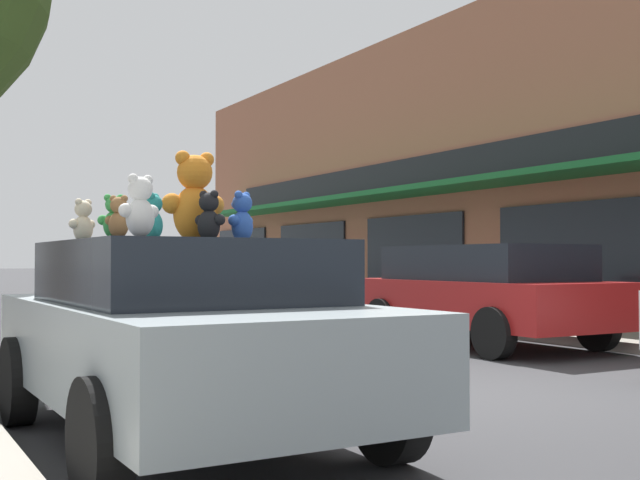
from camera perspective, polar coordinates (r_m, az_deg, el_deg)
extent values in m
plane|color=#333335|center=(8.09, 9.94, -10.74)|extent=(260.00, 260.00, 0.00)
cube|color=#19662D|center=(17.16, 9.79, 3.86)|extent=(1.36, 25.51, 0.12)
cube|color=black|center=(17.62, 11.38, 5.53)|extent=(0.08, 24.30, 0.70)
cube|color=black|center=(15.68, 17.51, -1.05)|extent=(0.06, 3.85, 2.00)
cube|color=black|center=(19.48, 6.55, -1.18)|extent=(0.06, 3.85, 2.00)
cube|color=black|center=(23.76, -0.66, -1.24)|extent=(0.06, 3.85, 2.00)
cube|color=black|center=(28.30, -5.61, -1.26)|extent=(0.06, 3.85, 2.00)
cube|color=#8C999E|center=(5.91, -9.65, -7.55)|extent=(1.93, 4.03, 0.66)
cube|color=black|center=(5.87, -9.62, -2.22)|extent=(1.69, 2.22, 0.44)
cylinder|color=black|center=(6.91, -20.69, -9.34)|extent=(0.21, 0.70, 0.70)
cylinder|color=black|center=(7.44, -6.22, -8.85)|extent=(0.21, 0.70, 0.70)
cylinder|color=black|center=(4.51, -15.45, -13.68)|extent=(0.21, 0.70, 0.70)
cylinder|color=black|center=(5.28, 4.95, -11.90)|extent=(0.21, 0.70, 0.70)
ellipsoid|color=orange|center=(6.09, -8.91, 1.84)|extent=(0.33, 0.28, 0.42)
sphere|color=orange|center=(6.12, -8.90, 4.76)|extent=(0.27, 0.27, 0.27)
sphere|color=orange|center=(6.17, -8.06, 5.68)|extent=(0.12, 0.12, 0.11)
sphere|color=orange|center=(6.10, -9.74, 5.77)|extent=(0.12, 0.12, 0.11)
sphere|color=#FFBA41|center=(6.22, -9.30, 4.51)|extent=(0.10, 0.10, 0.10)
sphere|color=orange|center=(6.19, -7.53, 2.48)|extent=(0.16, 0.16, 0.15)
sphere|color=orange|center=(6.06, -10.49, 2.57)|extent=(0.16, 0.16, 0.15)
ellipsoid|color=beige|center=(6.36, -16.49, 0.77)|extent=(0.20, 0.19, 0.21)
sphere|color=beige|center=(6.37, -16.48, 2.13)|extent=(0.18, 0.18, 0.13)
sphere|color=beige|center=(6.41, -16.17, 2.56)|extent=(0.07, 0.07, 0.05)
sphere|color=beige|center=(6.34, -16.79, 2.61)|extent=(0.07, 0.07, 0.05)
sphere|color=white|center=(6.41, -16.82, 2.04)|extent=(0.07, 0.07, 0.05)
sphere|color=beige|center=(6.43, -16.03, 1.06)|extent=(0.10, 0.10, 0.08)
sphere|color=beige|center=(6.32, -17.11, 1.12)|extent=(0.10, 0.10, 0.08)
ellipsoid|color=green|center=(5.29, -14.45, 1.04)|extent=(0.17, 0.15, 0.18)
sphere|color=green|center=(5.30, -14.44, 2.45)|extent=(0.14, 0.14, 0.11)
sphere|color=green|center=(5.30, -14.00, 2.93)|extent=(0.06, 0.06, 0.05)
sphere|color=green|center=(5.30, -14.87, 2.93)|extent=(0.06, 0.06, 0.05)
sphere|color=#5ADA6D|center=(5.35, -14.41, 2.35)|extent=(0.05, 0.05, 0.04)
sphere|color=green|center=(5.30, -13.67, 1.37)|extent=(0.08, 0.08, 0.07)
sphere|color=green|center=(5.31, -15.21, 1.37)|extent=(0.08, 0.08, 0.07)
ellipsoid|color=teal|center=(5.59, -11.79, 1.02)|extent=(0.20, 0.20, 0.20)
sphere|color=teal|center=(5.60, -11.78, 2.53)|extent=(0.18, 0.18, 0.13)
sphere|color=teal|center=(5.65, -11.64, 3.01)|extent=(0.07, 0.07, 0.05)
sphere|color=teal|center=(5.56, -11.92, 3.08)|extent=(0.07, 0.07, 0.05)
sphere|color=#47CDC6|center=(5.62, -12.31, 2.45)|extent=(0.07, 0.07, 0.05)
sphere|color=teal|center=(5.67, -11.65, 1.34)|extent=(0.10, 0.10, 0.07)
sphere|color=teal|center=(5.52, -12.15, 1.42)|extent=(0.10, 0.10, 0.07)
ellipsoid|color=black|center=(5.84, -7.91, 1.03)|extent=(0.21, 0.22, 0.23)
sphere|color=black|center=(5.84, -7.91, 2.68)|extent=(0.19, 0.19, 0.14)
sphere|color=black|center=(5.81, -7.53, 3.25)|extent=(0.08, 0.08, 0.06)
sphere|color=black|center=(5.88, -8.28, 3.20)|extent=(0.08, 0.08, 0.06)
sphere|color=#3A3A3D|center=(5.89, -7.50, 2.56)|extent=(0.07, 0.07, 0.05)
sphere|color=black|center=(5.79, -7.15, 1.44)|extent=(0.11, 0.11, 0.08)
sphere|color=black|center=(5.91, -8.48, 1.39)|extent=(0.11, 0.11, 0.08)
ellipsoid|color=olive|center=(5.17, -14.13, 1.05)|extent=(0.17, 0.17, 0.17)
sphere|color=olive|center=(5.17, -14.12, 2.41)|extent=(0.15, 0.15, 0.11)
sphere|color=olive|center=(5.16, -13.75, 2.88)|extent=(0.06, 0.06, 0.04)
sphere|color=olive|center=(5.19, -14.49, 2.86)|extent=(0.06, 0.06, 0.04)
sphere|color=tan|center=(5.21, -13.88, 2.31)|extent=(0.06, 0.06, 0.04)
sphere|color=olive|center=(5.14, -13.42, 1.38)|extent=(0.09, 0.09, 0.06)
sphere|color=olive|center=(5.21, -14.73, 1.35)|extent=(0.09, 0.09, 0.06)
ellipsoid|color=blue|center=(6.07, -5.55, 0.97)|extent=(0.24, 0.23, 0.24)
sphere|color=blue|center=(6.08, -5.55, 2.63)|extent=(0.21, 0.21, 0.15)
sphere|color=blue|center=(6.13, -5.28, 3.14)|extent=(0.09, 0.09, 0.06)
sphere|color=blue|center=(6.04, -5.82, 3.21)|extent=(0.09, 0.09, 0.06)
sphere|color=#548DFF|center=(6.11, -6.06, 2.52)|extent=(0.08, 0.08, 0.06)
sphere|color=blue|center=(6.16, -5.20, 1.33)|extent=(0.12, 0.12, 0.09)
sphere|color=blue|center=(5.99, -6.14, 1.40)|extent=(0.12, 0.12, 0.09)
ellipsoid|color=white|center=(4.90, -12.66, 1.55)|extent=(0.22, 0.20, 0.23)
sphere|color=white|center=(4.92, -12.65, 3.56)|extent=(0.19, 0.19, 0.15)
sphere|color=white|center=(4.95, -12.15, 4.19)|extent=(0.08, 0.08, 0.06)
sphere|color=white|center=(4.89, -13.15, 4.27)|extent=(0.08, 0.08, 0.06)
sphere|color=white|center=(4.97, -13.08, 3.41)|extent=(0.07, 0.07, 0.06)
sphere|color=white|center=(4.97, -11.88, 1.98)|extent=(0.11, 0.11, 0.09)
sphere|color=white|center=(4.86, -13.65, 2.07)|extent=(0.11, 0.11, 0.09)
cube|color=maroon|center=(12.45, 11.60, -4.32)|extent=(2.01, 4.21, 0.66)
cube|color=black|center=(12.44, 11.59, -1.60)|extent=(1.77, 2.96, 0.52)
cylinder|color=black|center=(12.91, 4.46, -5.71)|extent=(0.20, 0.70, 0.70)
cylinder|color=black|center=(14.10, 11.13, -5.33)|extent=(0.20, 0.70, 0.70)
cylinder|color=black|center=(10.85, 12.24, -6.49)|extent=(0.20, 0.70, 0.70)
cylinder|color=black|center=(12.24, 19.16, -5.87)|extent=(0.20, 0.70, 0.70)
cube|color=#B7B7BC|center=(18.58, -3.40, -3.48)|extent=(1.88, 4.17, 0.61)
cube|color=black|center=(18.57, -3.40, -1.76)|extent=(1.65, 2.42, 0.51)
cylinder|color=black|center=(19.40, -7.54, -4.28)|extent=(0.20, 0.70, 0.70)
cylinder|color=black|center=(20.16, -2.67, -4.18)|extent=(0.20, 0.70, 0.70)
cylinder|color=black|center=(17.03, -4.27, -4.68)|extent=(0.20, 0.70, 0.70)
cylinder|color=black|center=(17.89, 1.09, -4.53)|extent=(0.20, 0.70, 0.70)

